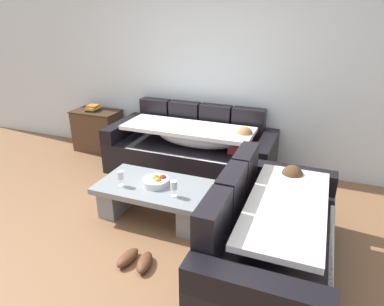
% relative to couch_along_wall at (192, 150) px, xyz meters
% --- Properties ---
extents(ground_plane, '(14.00, 14.00, 0.00)m').
position_rel_couch_along_wall_xyz_m(ground_plane, '(0.07, -1.62, -0.33)').
color(ground_plane, brown).
extents(back_wall, '(9.00, 0.10, 2.70)m').
position_rel_couch_along_wall_xyz_m(back_wall, '(0.07, 0.53, 1.02)').
color(back_wall, silver).
rests_on(back_wall, ground_plane).
extents(couch_along_wall, '(2.21, 0.92, 0.88)m').
position_rel_couch_along_wall_xyz_m(couch_along_wall, '(0.00, 0.00, 0.00)').
color(couch_along_wall, black).
rests_on(couch_along_wall, ground_plane).
extents(couch_near_window, '(0.92, 1.82, 0.88)m').
position_rel_couch_along_wall_xyz_m(couch_near_window, '(1.31, -1.55, 0.00)').
color(couch_near_window, black).
rests_on(couch_near_window, ground_plane).
extents(coffee_table, '(1.20, 0.68, 0.38)m').
position_rel_couch_along_wall_xyz_m(coffee_table, '(0.02, -1.16, -0.09)').
color(coffee_table, gray).
rests_on(coffee_table, ground_plane).
extents(fruit_bowl, '(0.28, 0.28, 0.10)m').
position_rel_couch_along_wall_xyz_m(fruit_bowl, '(0.04, -1.15, 0.09)').
color(fruit_bowl, silver).
rests_on(fruit_bowl, coffee_table).
extents(wine_glass_near_left, '(0.07, 0.07, 0.17)m').
position_rel_couch_along_wall_xyz_m(wine_glass_near_left, '(-0.29, -1.30, 0.16)').
color(wine_glass_near_left, silver).
rests_on(wine_glass_near_left, coffee_table).
extents(wine_glass_near_right, '(0.07, 0.07, 0.17)m').
position_rel_couch_along_wall_xyz_m(wine_glass_near_right, '(0.31, -1.30, 0.16)').
color(wine_glass_near_right, silver).
rests_on(wine_glass_near_right, coffee_table).
extents(side_cabinet, '(0.72, 0.44, 0.64)m').
position_rel_couch_along_wall_xyz_m(side_cabinet, '(-1.69, 0.23, -0.01)').
color(side_cabinet, '#4E3321').
rests_on(side_cabinet, ground_plane).
extents(book_stack_on_cabinet, '(0.19, 0.23, 0.09)m').
position_rel_couch_along_wall_xyz_m(book_stack_on_cabinet, '(-1.73, 0.22, 0.35)').
color(book_stack_on_cabinet, black).
rests_on(book_stack_on_cabinet, side_cabinet).
extents(pair_of_shoes, '(0.33, 0.29, 0.09)m').
position_rel_couch_along_wall_xyz_m(pair_of_shoes, '(0.21, -1.92, -0.29)').
color(pair_of_shoes, '#59331E').
rests_on(pair_of_shoes, ground_plane).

